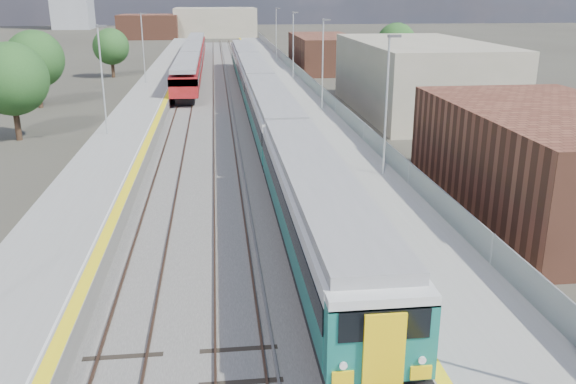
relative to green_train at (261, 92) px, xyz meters
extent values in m
plane|color=#47443A|center=(-1.50, 6.18, -2.26)|extent=(320.00, 320.00, 0.00)
cube|color=#565451|center=(-3.75, 8.68, -2.23)|extent=(10.50, 155.00, 0.06)
cube|color=#4C3323|center=(-0.72, 11.18, -2.15)|extent=(0.07, 160.00, 0.14)
cube|color=#4C3323|center=(0.72, 11.18, -2.15)|extent=(0.07, 160.00, 0.14)
cube|color=#4C3323|center=(-4.22, 11.18, -2.15)|extent=(0.07, 160.00, 0.14)
cube|color=#4C3323|center=(-2.78, 11.18, -2.15)|extent=(0.07, 160.00, 0.14)
cube|color=#4C3323|center=(-7.72, 11.18, -2.15)|extent=(0.07, 160.00, 0.14)
cube|color=#4C3323|center=(-6.28, 11.18, -2.15)|extent=(0.07, 160.00, 0.14)
cube|color=gray|center=(-1.05, 11.18, -2.16)|extent=(0.08, 160.00, 0.10)
cube|color=gray|center=(-2.45, 11.18, -2.16)|extent=(0.08, 160.00, 0.10)
cube|color=slate|center=(3.75, 8.68, -1.76)|extent=(4.70, 155.00, 1.00)
cube|color=gray|center=(3.75, 8.68, -1.25)|extent=(4.70, 155.00, 0.03)
cube|color=yellow|center=(1.65, 8.68, -1.23)|extent=(0.40, 155.00, 0.01)
cube|color=gray|center=(5.95, 8.68, -0.66)|extent=(0.06, 155.00, 1.20)
cylinder|color=#9EA0A3|center=(5.10, -21.82, 2.51)|extent=(0.12, 0.12, 7.50)
cube|color=#4C4C4F|center=(5.35, -21.82, 6.16)|extent=(0.70, 0.18, 0.14)
cylinder|color=#9EA0A3|center=(5.10, -1.82, 2.51)|extent=(0.12, 0.12, 7.50)
cube|color=#4C4C4F|center=(5.35, -1.82, 6.16)|extent=(0.70, 0.18, 0.14)
cylinder|color=#9EA0A3|center=(5.10, 18.18, 2.51)|extent=(0.12, 0.12, 7.50)
cube|color=#4C4C4F|center=(5.35, 18.18, 6.16)|extent=(0.70, 0.18, 0.14)
cylinder|color=#9EA0A3|center=(5.10, 38.18, 2.51)|extent=(0.12, 0.12, 7.50)
cube|color=#4C4C4F|center=(5.35, 38.18, 6.16)|extent=(0.70, 0.18, 0.14)
cube|color=slate|center=(-10.55, 8.68, -1.76)|extent=(4.30, 155.00, 1.00)
cube|color=gray|center=(-10.55, 8.68, -1.25)|extent=(4.30, 155.00, 0.03)
cube|color=yellow|center=(-8.65, 8.68, -1.23)|extent=(0.45, 155.00, 0.01)
cube|color=silver|center=(-9.00, 8.68, -1.23)|extent=(0.08, 155.00, 0.01)
cylinder|color=#9EA0A3|center=(-11.70, -9.82, 2.51)|extent=(0.12, 0.12, 7.50)
cube|color=#4C4C4F|center=(-11.45, -9.82, 6.16)|extent=(0.70, 0.18, 0.14)
cylinder|color=#9EA0A3|center=(-11.70, 16.18, 2.51)|extent=(0.12, 0.12, 7.50)
cube|color=#4C4C4F|center=(-11.45, 16.18, 6.16)|extent=(0.70, 0.18, 0.14)
cube|color=brown|center=(12.50, -25.82, 0.34)|extent=(9.00, 16.00, 5.20)
cube|color=gray|center=(14.50, 1.18, 0.94)|extent=(11.00, 22.00, 6.40)
cube|color=brown|center=(11.50, 34.18, 0.14)|extent=(8.00, 18.00, 4.80)
cube|color=gray|center=(-3.50, 106.18, 1.24)|extent=(20.00, 14.00, 7.00)
cube|color=brown|center=(-19.50, 101.18, 0.54)|extent=(14.00, 12.00, 5.60)
cube|color=black|center=(0.00, -30.12, -1.37)|extent=(2.75, 19.72, 0.47)
cube|color=#126052|center=(0.00, -30.12, -0.56)|extent=(2.85, 19.72, 1.15)
cube|color=black|center=(0.00, -30.12, 0.35)|extent=(2.91, 19.72, 0.79)
cube|color=silver|center=(0.00, -30.12, 0.98)|extent=(2.85, 19.72, 0.49)
cube|color=gray|center=(0.00, -30.12, 1.40)|extent=(2.53, 19.72, 0.40)
cube|color=black|center=(0.00, -9.89, -1.37)|extent=(2.75, 19.72, 0.47)
cube|color=#126052|center=(0.00, -9.89, -0.56)|extent=(2.85, 19.72, 1.15)
cube|color=black|center=(0.00, -9.89, 0.35)|extent=(2.91, 19.72, 0.79)
cube|color=silver|center=(0.00, -9.89, 0.98)|extent=(2.85, 19.72, 0.49)
cube|color=gray|center=(0.00, -9.89, 1.40)|extent=(2.53, 19.72, 0.40)
cube|color=black|center=(0.00, 10.33, -1.37)|extent=(2.75, 19.72, 0.47)
cube|color=#126052|center=(0.00, 10.33, -0.56)|extent=(2.85, 19.72, 1.15)
cube|color=black|center=(0.00, 10.33, 0.35)|extent=(2.91, 19.72, 0.79)
cube|color=silver|center=(0.00, 10.33, 0.98)|extent=(2.85, 19.72, 0.49)
cube|color=gray|center=(0.00, 10.33, 1.40)|extent=(2.53, 19.72, 0.40)
cube|color=black|center=(0.00, 30.56, -1.37)|extent=(2.75, 19.72, 0.47)
cube|color=#126052|center=(0.00, 30.56, -0.56)|extent=(2.85, 19.72, 1.15)
cube|color=black|center=(0.00, 30.56, 0.35)|extent=(2.91, 19.72, 0.79)
cube|color=silver|center=(0.00, 30.56, 0.98)|extent=(2.85, 19.72, 0.49)
cube|color=gray|center=(0.00, 30.56, 1.40)|extent=(2.53, 19.72, 0.40)
cube|color=#126052|center=(0.00, -40.23, -0.08)|extent=(2.83, 0.61, 2.12)
cube|color=black|center=(0.00, -40.55, 0.52)|extent=(2.33, 0.06, 0.81)
cube|color=yellow|center=(0.00, -40.61, -0.19)|extent=(1.06, 0.10, 2.12)
cube|color=black|center=(-7.00, 14.08, -1.80)|extent=(1.87, 15.90, 0.65)
cube|color=maroon|center=(-7.00, 14.08, -0.24)|extent=(2.76, 18.71, 1.97)
cube|color=black|center=(-7.00, 14.08, 0.25)|extent=(2.82, 18.71, 0.69)
cube|color=gray|center=(-7.00, 14.08, 1.24)|extent=(2.46, 18.71, 0.39)
cube|color=black|center=(-7.00, 33.28, -1.80)|extent=(1.87, 15.90, 0.65)
cube|color=maroon|center=(-7.00, 33.28, -0.24)|extent=(2.76, 18.71, 1.97)
cube|color=black|center=(-7.00, 33.28, 0.25)|extent=(2.82, 18.71, 0.69)
cube|color=gray|center=(-7.00, 33.28, 1.24)|extent=(2.46, 18.71, 0.39)
cube|color=black|center=(-7.00, 52.49, -1.80)|extent=(1.87, 15.90, 0.65)
cube|color=maroon|center=(-7.00, 52.49, -0.24)|extent=(2.76, 18.71, 1.97)
cube|color=black|center=(-7.00, 52.49, 0.25)|extent=(2.82, 18.71, 0.69)
cube|color=gray|center=(-7.00, 52.49, 1.24)|extent=(2.46, 18.71, 0.39)
cylinder|color=#382619|center=(-18.76, -6.55, -0.99)|extent=(0.44, 0.44, 2.53)
sphere|color=#20491C|center=(-18.76, -6.55, 2.31)|extent=(5.34, 5.34, 5.34)
cylinder|color=#382619|center=(-20.76, 7.31, -0.98)|extent=(0.44, 0.44, 2.55)
sphere|color=#20491C|center=(-20.76, 7.31, 2.35)|extent=(5.39, 5.39, 5.39)
cylinder|color=#382619|center=(-17.22, 29.22, -1.16)|extent=(0.44, 0.44, 2.19)
sphere|color=#20491C|center=(-17.22, 29.22, 1.69)|extent=(4.62, 4.62, 4.62)
cylinder|color=#382619|center=(19.55, 25.66, -1.05)|extent=(0.44, 0.44, 2.42)
sphere|color=#20491C|center=(19.55, 25.66, 2.11)|extent=(5.11, 5.11, 5.11)
camera|label=1|loc=(-3.89, -53.35, 8.29)|focal=38.00mm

